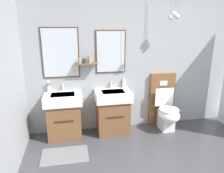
{
  "coord_description": "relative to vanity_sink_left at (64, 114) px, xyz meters",
  "views": [
    {
      "loc": [
        -1.57,
        -1.53,
        1.84
      ],
      "look_at": [
        -0.93,
        1.72,
        0.87
      ],
      "focal_mm": 33.76,
      "sensor_mm": 36.0,
      "label": 1
    }
  ],
  "objects": [
    {
      "name": "bath_mat",
      "position": [
        0.0,
        -0.58,
        -0.4
      ],
      "size": [
        0.68,
        0.44,
        0.01
      ],
      "primitive_type": "cube",
      "color": "slate",
      "rests_on": "ground"
    },
    {
      "name": "vanity_sink_right",
      "position": [
        0.83,
        0.0,
        0.0
      ],
      "size": [
        0.61,
        0.46,
        0.77
      ],
      "color": "brown",
      "rests_on": "ground"
    },
    {
      "name": "toilet",
      "position": [
        1.81,
        -0.01,
        -0.03
      ],
      "size": [
        0.48,
        0.62,
        1.0
      ],
      "color": "brown",
      "rests_on": "ground"
    },
    {
      "name": "wall_back",
      "position": [
        1.72,
        0.25,
        0.93
      ],
      "size": [
        4.91,
        0.65,
        2.68
      ],
      "color": "#999EA3",
      "rests_on": "ground"
    },
    {
      "name": "soap_dispenser",
      "position": [
        1.07,
        0.16,
        0.44
      ],
      "size": [
        0.06,
        0.06,
        0.18
      ],
      "color": "white",
      "rests_on": "vanity_sink_right"
    },
    {
      "name": "tap_on_left_sink",
      "position": [
        0.0,
        0.17,
        0.43
      ],
      "size": [
        0.03,
        0.13,
        0.11
      ],
      "color": "silver",
      "rests_on": "vanity_sink_left"
    },
    {
      "name": "tap_on_right_sink",
      "position": [
        0.83,
        0.17,
        0.43
      ],
      "size": [
        0.03,
        0.13,
        0.11
      ],
      "color": "silver",
      "rests_on": "vanity_sink_right"
    },
    {
      "name": "toothbrush_cup",
      "position": [
        -0.22,
        0.15,
        0.42
      ],
      "size": [
        0.07,
        0.07,
        0.2
      ],
      "color": "silver",
      "rests_on": "vanity_sink_left"
    },
    {
      "name": "vanity_sink_left",
      "position": [
        0.0,
        0.0,
        0.0
      ],
      "size": [
        0.61,
        0.46,
        0.77
      ],
      "color": "brown",
      "rests_on": "ground"
    }
  ]
}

